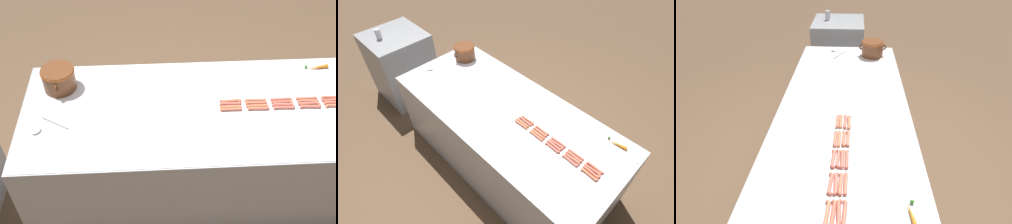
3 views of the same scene
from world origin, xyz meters
The scene contains 25 objects.
ground_plane centered at (0.00, 0.00, 0.00)m, with size 20.00×20.00×0.00m, color brown.
griddle_counter centered at (0.00, 0.00, 0.42)m, with size 1.04×2.43×0.85m.
hot_dog_0 centered at (-0.04, -0.97, 0.86)m, with size 0.03×0.15×0.02m.
hot_dog_1 centered at (-0.04, -0.79, 0.86)m, with size 0.03×0.15×0.02m.
hot_dog_2 centered at (-0.04, -0.61, 0.86)m, with size 0.03×0.15×0.02m.
hot_dog_3 centered at (-0.04, -0.43, 0.86)m, with size 0.03×0.15×0.02m.
hot_dog_4 centered at (-0.04, -0.24, 0.86)m, with size 0.02×0.15×0.02m.
hot_dog_5 centered at (-0.01, -0.97, 0.86)m, with size 0.03×0.15×0.02m.
hot_dog_6 centered at (-0.01, -0.79, 0.86)m, with size 0.03×0.15×0.02m.
hot_dog_7 centered at (-0.01, -0.60, 0.86)m, with size 0.03×0.15×0.02m.
hot_dog_8 centered at (-0.01, -0.42, 0.86)m, with size 0.02×0.15×0.02m.
hot_dog_9 centered at (-0.01, -0.24, 0.86)m, with size 0.02×0.15×0.02m.
hot_dog_10 centered at (0.02, -0.96, 0.86)m, with size 0.03×0.15×0.02m.
hot_dog_11 centered at (0.02, -0.79, 0.86)m, with size 0.03×0.15×0.02m.
hot_dog_12 centered at (0.02, -0.61, 0.86)m, with size 0.03×0.15×0.02m.
hot_dog_13 centered at (0.02, -0.42, 0.86)m, with size 0.03×0.15×0.02m.
hot_dog_14 centered at (0.02, -0.24, 0.86)m, with size 0.03×0.15×0.02m.
hot_dog_15 centered at (0.05, -0.97, 0.86)m, with size 0.03×0.15×0.02m.
hot_dog_16 centered at (0.05, -0.79, 0.86)m, with size 0.02×0.15×0.02m.
hot_dog_17 centered at (0.05, -0.61, 0.86)m, with size 0.03×0.15×0.02m.
hot_dog_18 centered at (0.05, -0.42, 0.86)m, with size 0.03×0.15×0.02m.
hot_dog_19 centered at (0.05, -0.25, 0.86)m, with size 0.03×0.15×0.02m.
bean_pot centered at (0.27, 0.97, 0.94)m, with size 0.30×0.24×0.17m.
serving_spoon centered at (-0.14, 1.03, 0.85)m, with size 0.17×0.25×0.02m.
carrot centered at (0.38, -0.97, 0.86)m, with size 0.06×0.18×0.03m.
Camera 1 is at (-2.04, 0.31, 2.82)m, focal length 43.95 mm.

